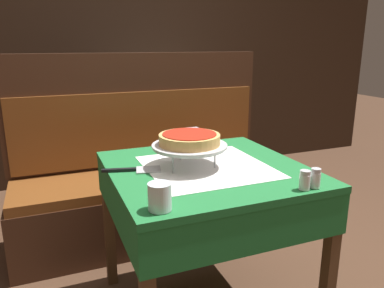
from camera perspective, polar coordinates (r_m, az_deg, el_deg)
dining_table_front at (r=1.73m, az=2.24°, el=-7.11°), size 0.85×0.85×0.75m
dining_table_rear at (r=3.28m, az=-3.80°, el=3.97°), size 0.71×0.71×0.76m
booth_bench at (r=2.57m, az=-6.67°, el=-6.56°), size 1.74×0.52×1.23m
back_wall_panel at (r=3.64m, az=-11.82°, el=13.44°), size 6.00×0.04×2.40m
pizza_pan_stand at (r=1.65m, az=-0.39°, el=-0.40°), size 0.34×0.34×0.10m
deep_dish_pizza at (r=1.65m, az=-0.39°, el=0.78°), size 0.27×0.27×0.05m
pizza_server at (r=1.65m, az=-8.79°, el=-3.89°), size 0.26×0.11×0.01m
water_glass_near at (r=1.25m, az=-4.94°, el=-7.99°), size 0.08×0.08×0.09m
salt_shaker at (r=1.48m, az=16.80°, el=-5.30°), size 0.04×0.04×0.08m
pepper_shaker at (r=1.51m, az=18.29°, el=-4.97°), size 0.04×0.04×0.08m
napkin_holder at (r=2.04m, az=-0.31°, el=1.18°), size 0.10×0.05×0.09m
condiment_caddy at (r=3.27m, az=-3.87°, el=6.46°), size 0.13×0.13×0.16m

